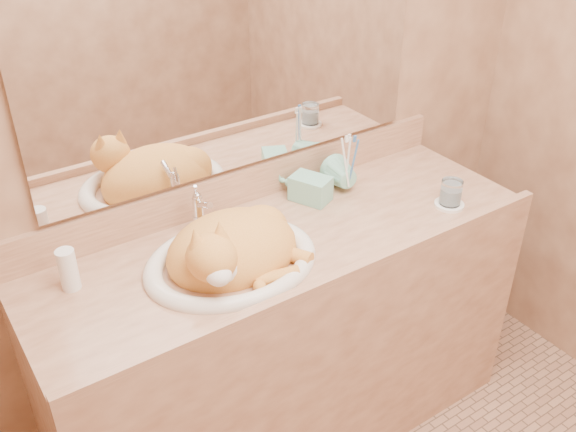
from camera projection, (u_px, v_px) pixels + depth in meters
wall_back at (237, 86)px, 1.94m from camera, size 2.40×0.02×2.50m
vanity_counter at (288, 341)px, 2.18m from camera, size 1.60×0.55×0.85m
mirror at (237, 41)px, 1.86m from camera, size 1.30×0.02×0.80m
sink_basin at (230, 241)px, 1.80m from camera, size 0.58×0.51×0.16m
faucet at (198, 212)px, 1.94m from camera, size 0.05×0.11×0.15m
cat at (231, 247)px, 1.80m from camera, size 0.41×0.34×0.22m
soap_dispenser at (328, 179)px, 2.07m from camera, size 0.12×0.12×0.19m
toothbrush_cup at (349, 182)px, 2.15m from camera, size 0.12×0.12×0.10m
toothbrushes at (350, 160)px, 2.11m from camera, size 0.04×0.04×0.22m
saucer at (449, 205)px, 2.12m from camera, size 0.10×0.10×0.01m
water_glass at (451, 192)px, 2.09m from camera, size 0.07×0.07×0.08m
lotion_bottle at (68, 270)px, 1.72m from camera, size 0.05×0.05×0.12m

